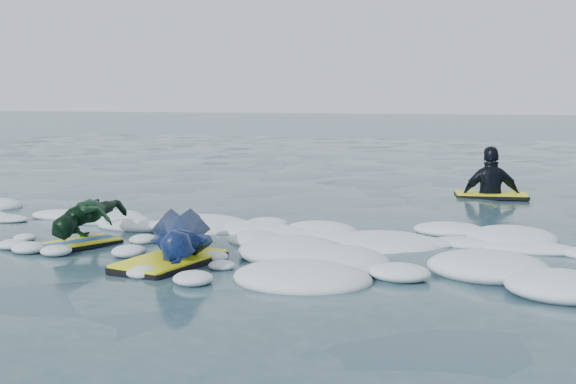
# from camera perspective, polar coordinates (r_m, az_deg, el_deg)

# --- Properties ---
(ground) EXTENTS (120.00, 120.00, 0.00)m
(ground) POSITION_cam_1_polar(r_m,az_deg,el_deg) (7.32, -7.34, -5.34)
(ground) COLOR #1B3341
(ground) RESTS_ON ground
(foam_band) EXTENTS (12.00, 3.10, 0.30)m
(foam_band) POSITION_cam_1_polar(r_m,az_deg,el_deg) (8.25, -4.38, -3.83)
(foam_band) COLOR silver
(foam_band) RESTS_ON ground
(prone_woman_unit) EXTENTS (1.28, 1.84, 0.45)m
(prone_woman_unit) POSITION_cam_1_polar(r_m,az_deg,el_deg) (7.24, -8.56, -3.63)
(prone_woman_unit) COLOR black
(prone_woman_unit) RESTS_ON ground
(prone_child_unit) EXTENTS (0.79, 1.31, 0.48)m
(prone_child_unit) POSITION_cam_1_polar(r_m,az_deg,el_deg) (8.32, -15.43, -2.26)
(prone_child_unit) COLOR black
(prone_child_unit) RESTS_ON ground
(waiting_rider_unit) EXTENTS (1.20, 0.77, 1.69)m
(waiting_rider_unit) POSITION_cam_1_polar(r_m,az_deg,el_deg) (12.06, 15.73, -0.48)
(waiting_rider_unit) COLOR black
(waiting_rider_unit) RESTS_ON ground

